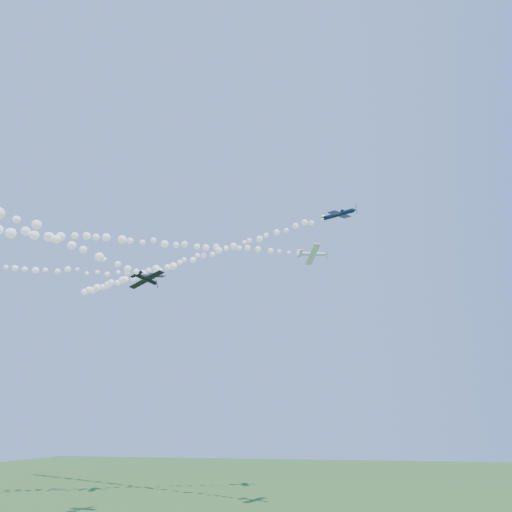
% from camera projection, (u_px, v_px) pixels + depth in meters
% --- Properties ---
extents(ground, '(260.00, 260.00, 0.00)m').
position_uv_depth(ground, '(258.00, 509.00, 77.76)').
color(ground, '#2D5821').
rests_on(ground, ground).
extents(plane_white, '(7.82, 8.04, 2.75)m').
position_uv_depth(plane_white, '(313.00, 254.00, 107.80)').
color(plane_white, silver).
extents(smoke_trail_white, '(79.77, 35.94, 3.30)m').
position_uv_depth(smoke_trail_white, '(125.00, 240.00, 99.03)').
color(smoke_trail_white, white).
extents(plane_navy, '(7.35, 7.57, 2.48)m').
position_uv_depth(plane_navy, '(339.00, 214.00, 83.98)').
color(plane_navy, '#0C1835').
extents(smoke_trail_navy, '(77.06, 36.83, 2.94)m').
position_uv_depth(smoke_trail_navy, '(179.00, 263.00, 108.25)').
color(smoke_trail_navy, white).
extents(plane_grey, '(6.37, 6.71, 1.76)m').
position_uv_depth(plane_grey, '(152.00, 276.00, 99.02)').
color(plane_grey, '#313848').
extents(plane_black, '(6.57, 6.48, 2.33)m').
position_uv_depth(plane_black, '(146.00, 279.00, 75.32)').
color(plane_black, black).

